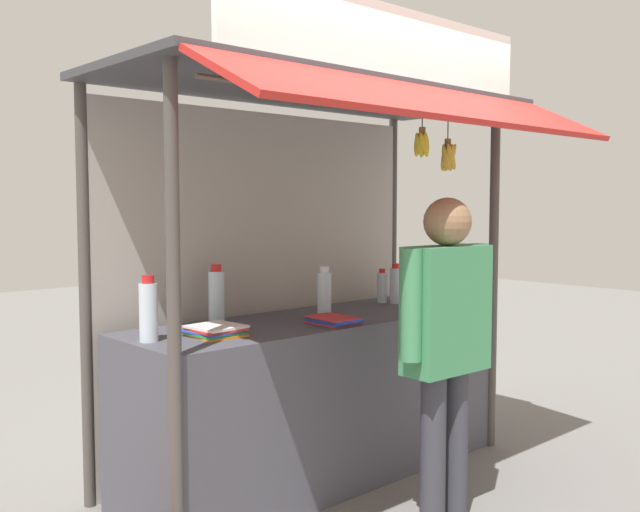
% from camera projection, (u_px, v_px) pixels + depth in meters
% --- Properties ---
extents(ground_plane, '(20.00, 20.00, 0.00)m').
position_uv_depth(ground_plane, '(320.00, 475.00, 4.13)').
color(ground_plane, slate).
extents(stall_counter, '(2.32, 0.73, 0.91)m').
position_uv_depth(stall_counter, '(320.00, 397.00, 4.10)').
color(stall_counter, '#4C4C56').
rests_on(stall_counter, ground).
extents(stall_structure, '(2.52, 1.59, 2.55)m').
position_uv_depth(stall_structure, '(307.00, 205.00, 4.10)').
color(stall_structure, '#4C4742').
rests_on(stall_structure, ground).
extents(water_bottle_left, '(0.09, 0.09, 0.32)m').
position_uv_depth(water_bottle_left, '(217.00, 295.00, 3.91)').
color(water_bottle_left, silver).
rests_on(water_bottle_left, stall_counter).
extents(water_bottle_right, '(0.08, 0.08, 0.28)m').
position_uv_depth(water_bottle_right, '(405.00, 280.00, 4.80)').
color(water_bottle_right, silver).
rests_on(water_bottle_right, stall_counter).
extents(water_bottle_front_right, '(0.09, 0.09, 0.31)m').
position_uv_depth(water_bottle_front_right, '(148.00, 311.00, 3.35)').
color(water_bottle_front_right, silver).
rests_on(water_bottle_front_right, stall_counter).
extents(water_bottle_mid_right, '(0.07, 0.07, 0.26)m').
position_uv_depth(water_bottle_mid_right, '(395.00, 285.00, 4.63)').
color(water_bottle_mid_right, silver).
rests_on(water_bottle_mid_right, stall_counter).
extents(water_bottle_back_left, '(0.08, 0.08, 0.29)m').
position_uv_depth(water_bottle_back_left, '(324.00, 293.00, 4.08)').
color(water_bottle_back_left, silver).
rests_on(water_bottle_back_left, stall_counter).
extents(water_bottle_far_right, '(0.06, 0.06, 0.22)m').
position_uv_depth(water_bottle_far_right, '(382.00, 287.00, 4.66)').
color(water_bottle_far_right, silver).
rests_on(water_bottle_far_right, stall_counter).
extents(magazine_stack_far_left, '(0.26, 0.26, 0.05)m').
position_uv_depth(magazine_stack_far_left, '(215.00, 331.00, 3.50)').
color(magazine_stack_far_left, orange).
rests_on(magazine_stack_far_left, stall_counter).
extents(magazine_stack_back_right, '(0.22, 0.28, 0.04)m').
position_uv_depth(magazine_stack_back_right, '(333.00, 320.00, 3.86)').
color(magazine_stack_back_right, red).
rests_on(magazine_stack_back_right, stall_counter).
extents(banana_bunch_inner_right, '(0.10, 0.09, 0.33)m').
position_uv_depth(banana_bunch_inner_right, '(448.00, 157.00, 4.02)').
color(banana_bunch_inner_right, '#332D23').
extents(banana_bunch_leftmost, '(0.10, 0.10, 0.26)m').
position_uv_depth(banana_bunch_leftmost, '(422.00, 144.00, 3.87)').
color(banana_bunch_leftmost, '#332D23').
extents(vendor_person, '(0.60, 0.23, 1.59)m').
position_uv_depth(vendor_person, '(446.00, 331.00, 3.41)').
color(vendor_person, '#383842').
rests_on(vendor_person, ground).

